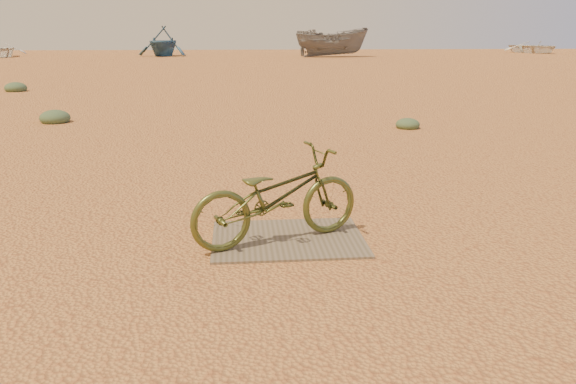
{
  "coord_description": "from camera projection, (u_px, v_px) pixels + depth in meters",
  "views": [
    {
      "loc": [
        -0.31,
        -4.77,
        1.93
      ],
      "look_at": [
        0.15,
        0.28,
        0.48
      ],
      "focal_mm": 35.0,
      "sensor_mm": 36.0,
      "label": 1
    }
  ],
  "objects": [
    {
      "name": "boat_mid_right",
      "position": [
        332.0,
        42.0,
        44.24
      ],
      "size": [
        5.93,
        2.55,
        2.25
      ],
      "primitive_type": "imported",
      "rotation": [
        0.0,
        0.0,
        1.63
      ],
      "color": "slate",
      "rests_on": "ground"
    },
    {
      "name": "ground",
      "position": [
        275.0,
        251.0,
        5.13
      ],
      "size": [
        120.0,
        120.0,
        0.0
      ],
      "primitive_type": "plane",
      "color": "#C98845",
      "rests_on": "ground"
    },
    {
      "name": "boat_far_left",
      "position": [
        163.0,
        41.0,
        45.64
      ],
      "size": [
        4.94,
        5.4,
        2.41
      ],
      "primitive_type": "imported",
      "rotation": [
        0.0,
        0.0,
        -0.24
      ],
      "color": "#335B7D",
      "rests_on": "ground"
    },
    {
      "name": "kale_a",
      "position": [
        55.0,
        122.0,
        12.4
      ],
      "size": [
        0.65,
        0.65,
        0.36
      ],
      "primitive_type": "ellipsoid",
      "color": "#526544",
      "rests_on": "ground"
    },
    {
      "name": "bicycle",
      "position": [
        277.0,
        196.0,
        5.19
      ],
      "size": [
        1.78,
        1.16,
        0.88
      ],
      "primitive_type": "imported",
      "rotation": [
        0.0,
        0.0,
        1.95
      ],
      "color": "#4C5524",
      "rests_on": "plywood_board"
    },
    {
      "name": "boat_far_right",
      "position": [
        534.0,
        47.0,
        52.44
      ],
      "size": [
        4.97,
        6.1,
        1.11
      ],
      "primitive_type": "imported",
      "rotation": [
        0.0,
        0.0,
        0.24
      ],
      "color": "silver",
      "rests_on": "ground"
    },
    {
      "name": "plywood_board",
      "position": [
        288.0,
        239.0,
        5.4
      ],
      "size": [
        1.45,
        1.09,
        0.02
      ],
      "primitive_type": "cube",
      "color": "#6E5E4C",
      "rests_on": "ground"
    },
    {
      "name": "kale_c",
      "position": [
        16.0,
        91.0,
        18.86
      ],
      "size": [
        0.72,
        0.72,
        0.39
      ],
      "primitive_type": "ellipsoid",
      "color": "#526544",
      "rests_on": "ground"
    },
    {
      "name": "kale_b",
      "position": [
        407.0,
        128.0,
        11.65
      ],
      "size": [
        0.5,
        0.5,
        0.27
      ],
      "primitive_type": "ellipsoid",
      "color": "#526544",
      "rests_on": "ground"
    }
  ]
}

